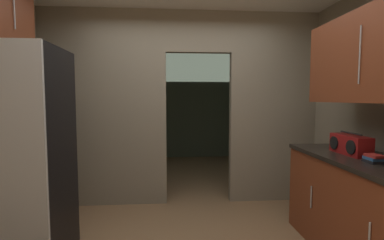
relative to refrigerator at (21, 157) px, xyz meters
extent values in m
cube|color=gray|center=(0.42, 1.37, 0.37)|extent=(1.66, 0.12, 2.64)
cube|color=gray|center=(2.75, 1.37, 0.37)|extent=(1.21, 0.12, 2.64)
cube|color=gray|center=(1.69, 1.37, 1.41)|extent=(0.89, 0.12, 0.56)
cube|color=slate|center=(1.47, 4.47, 0.37)|extent=(3.77, 0.10, 2.64)
cube|color=slate|center=(-0.36, 2.92, 0.37)|extent=(0.10, 3.10, 2.64)
cube|color=slate|center=(3.31, 2.92, 0.37)|extent=(0.10, 3.10, 2.64)
cube|color=black|center=(0.00, 0.02, 0.00)|extent=(0.72, 0.69, 1.89)
cube|color=brown|center=(3.01, -0.34, -0.50)|extent=(0.65, 1.85, 0.89)
cube|color=black|center=(3.01, -0.34, -0.03)|extent=(0.69, 1.85, 0.04)
cylinder|color=#B7BABC|center=(2.68, -0.75, -0.46)|extent=(0.01, 0.01, 0.22)
cylinder|color=#B7BABC|center=(2.68, 0.07, -0.46)|extent=(0.01, 0.01, 0.22)
cube|color=brown|center=(3.01, -0.34, 0.86)|extent=(0.34, 1.66, 0.78)
cylinder|color=#B7BABC|center=(2.83, -0.34, 0.86)|extent=(0.01, 0.01, 0.47)
cylinder|color=#B7BABC|center=(-0.05, 0.10, 1.32)|extent=(0.01, 0.01, 0.42)
cube|color=maroon|center=(2.98, -0.05, 0.08)|extent=(0.16, 0.43, 0.18)
cylinder|color=#262626|center=(2.98, -0.05, 0.19)|extent=(0.02, 0.30, 0.02)
cylinder|color=black|center=(2.90, -0.18, 0.08)|extent=(0.01, 0.13, 0.13)
cylinder|color=black|center=(2.90, 0.08, 0.08)|extent=(0.01, 0.13, 0.13)
cube|color=black|center=(2.95, -0.39, 0.00)|extent=(0.12, 0.14, 0.02)
cube|color=#2D609E|center=(2.95, -0.39, 0.02)|extent=(0.11, 0.14, 0.02)
cube|color=red|center=(2.96, -0.40, 0.04)|extent=(0.11, 0.13, 0.02)
camera|label=1|loc=(1.30, -2.54, 0.51)|focal=26.50mm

